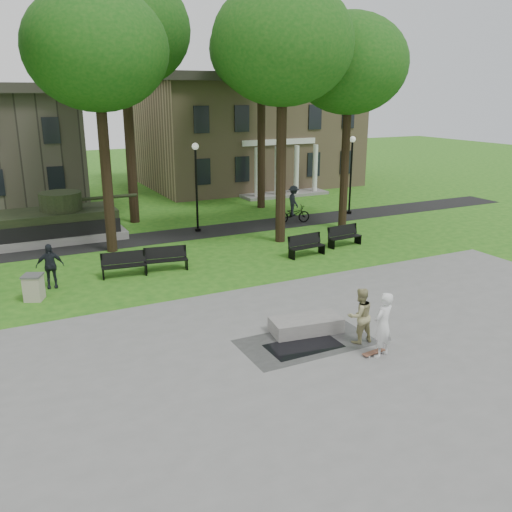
{
  "coord_description": "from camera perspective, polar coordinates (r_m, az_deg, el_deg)",
  "views": [
    {
      "loc": [
        -9.41,
        -14.66,
        7.18
      ],
      "look_at": [
        -0.83,
        2.54,
        1.4
      ],
      "focal_mm": 38.0,
      "sensor_mm": 36.0,
      "label": 1
    }
  ],
  "objects": [
    {
      "name": "tree_5",
      "position": [
        35.07,
        0.59,
        20.81
      ],
      "size": [
        6.4,
        6.4,
        12.44
      ],
      "color": "black",
      "rests_on": "ground"
    },
    {
      "name": "concrete_block",
      "position": [
        17.13,
        5.28,
        -7.22
      ],
      "size": [
        2.32,
        1.3,
        0.45
      ],
      "primitive_type": "cube",
      "rotation": [
        0.0,
        0.0,
        -0.14
      ],
      "color": "gray",
      "rests_on": "plaza"
    },
    {
      "name": "tree_4",
      "position": [
        31.7,
        -13.88,
        22.1
      ],
      "size": [
        7.2,
        7.2,
        13.5
      ],
      "color": "black",
      "rests_on": "ground"
    },
    {
      "name": "tree_3",
      "position": [
        29.81,
        9.82,
        19.24
      ],
      "size": [
        6.0,
        6.0,
        11.19
      ],
      "color": "black",
      "rests_on": "ground"
    },
    {
      "name": "plaza",
      "position": [
        15.27,
        15.97,
        -11.97
      ],
      "size": [
        22.0,
        16.0,
        0.02
      ],
      "primitive_type": "cube",
      "color": "gray",
      "rests_on": "ground"
    },
    {
      "name": "park_bench_1",
      "position": [
        23.12,
        -9.51,
        -0.23
      ],
      "size": [
        1.85,
        0.81,
        1.0
      ],
      "rotation": [
        0.0,
        0.0,
        -0.16
      ],
      "color": "black",
      "rests_on": "ground"
    },
    {
      "name": "tree_1",
      "position": [
        25.69,
        -16.44,
        20.06
      ],
      "size": [
        6.2,
        6.2,
        11.63
      ],
      "color": "black",
      "rests_on": "ground"
    },
    {
      "name": "ground",
      "position": [
        18.84,
        5.76,
        -5.75
      ],
      "size": [
        120.0,
        120.0,
        0.0
      ],
      "primitive_type": "plane",
      "color": "#236016",
      "rests_on": "ground"
    },
    {
      "name": "lamp_mid",
      "position": [
        29.06,
        -6.31,
        7.95
      ],
      "size": [
        0.36,
        0.36,
        4.73
      ],
      "color": "black",
      "rests_on": "ground"
    },
    {
      "name": "lamp_right",
      "position": [
        33.8,
        9.99,
        9.03
      ],
      "size": [
        0.36,
        0.36,
        4.73
      ],
      "color": "black",
      "rests_on": "ground"
    },
    {
      "name": "cyclist",
      "position": [
        31.26,
        3.97,
        5.08
      ],
      "size": [
        2.05,
        1.21,
        2.17
      ],
      "rotation": [
        0.0,
        0.0,
        1.38
      ],
      "color": "black",
      "rests_on": "ground"
    },
    {
      "name": "tank_monument",
      "position": [
        29.5,
        -20.15,
        3.33
      ],
      "size": [
        7.45,
        3.4,
        2.4
      ],
      "color": "gray",
      "rests_on": "ground"
    },
    {
      "name": "footpath",
      "position": [
        29.17,
        -6.85,
        2.38
      ],
      "size": [
        44.0,
        2.6,
        0.01
      ],
      "primitive_type": "cube",
      "color": "black",
      "rests_on": "ground"
    },
    {
      "name": "trash_bin",
      "position": [
        21.12,
        -22.36,
        -3.06
      ],
      "size": [
        0.87,
        0.87,
        0.96
      ],
      "rotation": [
        0.0,
        0.0,
        -0.42
      ],
      "color": "#B5AC95",
      "rests_on": "ground"
    },
    {
      "name": "park_bench_2",
      "position": [
        24.93,
        5.29,
        1.18
      ],
      "size": [
        1.83,
        0.68,
        1.0
      ],
      "rotation": [
        0.0,
        0.0,
        0.09
      ],
      "color": "black",
      "rests_on": "ground"
    },
    {
      "name": "park_bench_0",
      "position": [
        22.71,
        -13.77,
        -0.8
      ],
      "size": [
        1.84,
        0.73,
        1.0
      ],
      "rotation": [
        0.0,
        0.0,
        -0.12
      ],
      "color": "black",
      "rests_on": "ground"
    },
    {
      "name": "friend_watching",
      "position": [
        16.43,
        10.89,
        -6.16
      ],
      "size": [
        0.84,
        0.67,
        1.71
      ],
      "primitive_type": "imported",
      "rotation": [
        0.0,
        0.0,
        3.12
      ],
      "color": "tan",
      "rests_on": "plaza"
    },
    {
      "name": "building_right",
      "position": [
        45.14,
        -1.0,
        13.14
      ],
      "size": [
        17.0,
        12.0,
        8.6
      ],
      "color": "#9E8460",
      "rests_on": "ground"
    },
    {
      "name": "pedestrian_walker",
      "position": [
        22.1,
        -20.87,
        -0.99
      ],
      "size": [
        1.06,
        0.54,
        1.74
      ],
      "primitive_type": "imported",
      "rotation": [
        0.0,
        0.0,
        -0.12
      ],
      "color": "black",
      "rests_on": "ground"
    },
    {
      "name": "skateboard",
      "position": [
        16.11,
        12.32,
        -9.94
      ],
      "size": [
        0.8,
        0.29,
        0.07
      ],
      "primitive_type": "cube",
      "rotation": [
        0.0,
        0.0,
        0.11
      ],
      "color": "brown",
      "rests_on": "plaza"
    },
    {
      "name": "puddle",
      "position": [
        16.28,
        5.05,
        -9.42
      ],
      "size": [
        2.2,
        1.2,
        0.0
      ],
      "primitive_type": "cube",
      "color": "black",
      "rests_on": "plaza"
    },
    {
      "name": "tree_2",
      "position": [
        26.6,
        2.82,
        21.33
      ],
      "size": [
        6.6,
        6.6,
        12.16
      ],
      "color": "black",
      "rests_on": "ground"
    },
    {
      "name": "skateboarder",
      "position": [
        15.65,
        13.24,
        -7.08
      ],
      "size": [
        0.81,
        0.66,
        1.92
      ],
      "primitive_type": "imported",
      "rotation": [
        0.0,
        0.0,
        3.47
      ],
      "color": "silver",
      "rests_on": "plaza"
    },
    {
      "name": "park_bench_3",
      "position": [
        26.86,
        9.24,
        2.17
      ],
      "size": [
        1.83,
        0.69,
        1.0
      ],
      "rotation": [
        0.0,
        0.0,
        0.1
      ],
      "color": "black",
      "rests_on": "ground"
    }
  ]
}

